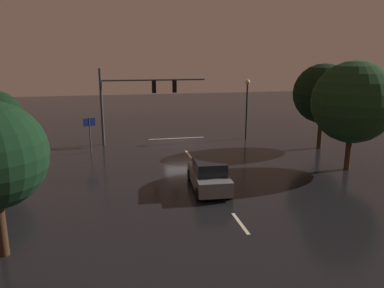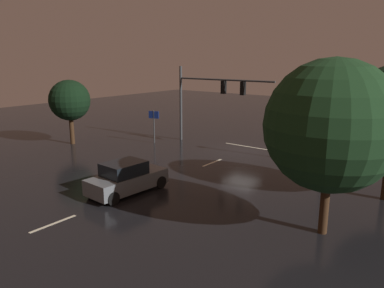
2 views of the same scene
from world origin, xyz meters
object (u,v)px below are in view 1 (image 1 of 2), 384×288
object	(u,v)px
traffic_signal_assembly	(137,93)
car_approaching	(209,175)
street_lamp_left_kerb	(247,98)
tree_left_near	(353,102)
route_sign	(90,128)
tree_left_far	(323,94)

from	to	relation	value
traffic_signal_assembly	car_approaching	distance (m)	12.76
street_lamp_left_kerb	tree_left_near	size ratio (longest dim) A/B	0.75
car_approaching	route_sign	bearing A→B (deg)	-53.74
car_approaching	street_lamp_left_kerb	bearing A→B (deg)	-118.50
tree_left_near	tree_left_far	xyz separation A→B (m)	(-1.22, -5.58, -0.05)
car_approaching	route_sign	xyz separation A→B (m)	(6.92, -9.44, 1.17)
street_lamp_left_kerb	car_approaching	bearing A→B (deg)	61.50
tree_left_near	street_lamp_left_kerb	bearing A→B (deg)	-71.25
tree_left_near	traffic_signal_assembly	bearing A→B (deg)	-38.34
tree_left_near	tree_left_far	distance (m)	5.72
traffic_signal_assembly	car_approaching	size ratio (longest dim) A/B	1.95
car_approaching	tree_left_far	distance (m)	13.63
route_sign	tree_left_near	world-z (taller)	tree_left_near
traffic_signal_assembly	route_sign	size ratio (longest dim) A/B	3.19
car_approaching	tree_left_near	size ratio (longest dim) A/B	0.64
car_approaching	tree_left_far	bearing A→B (deg)	-146.46
route_sign	tree_left_far	bearing A→B (deg)	173.09
car_approaching	tree_left_far	xyz separation A→B (m)	(-10.97, -7.27, 3.57)
traffic_signal_assembly	car_approaching	world-z (taller)	traffic_signal_assembly
street_lamp_left_kerb	tree_left_far	size ratio (longest dim) A/B	0.78
traffic_signal_assembly	car_approaching	xyz separation A→B (m)	(-3.15, 11.88, -3.41)
route_sign	tree_left_far	distance (m)	18.18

